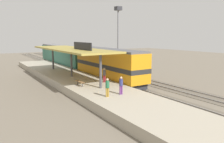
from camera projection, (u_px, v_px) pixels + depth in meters
The scene contains 12 objects.
ground_plane at pixel (113, 78), 33.75m from camera, with size 120.00×120.00×0.00m, color #706656.
track_near at pixel (101, 79), 32.69m from camera, with size 3.20×110.00×0.16m.
track_far at pixel (126, 76), 35.12m from camera, with size 3.20×110.00×0.16m.
platform at pixel (72, 80), 30.20m from camera, with size 6.00×44.00×0.90m, color #A89E89.
station_canopy at pixel (71, 50), 29.46m from camera, with size 5.20×18.00×4.70m.
platform_bench at pixel (80, 82), 24.48m from camera, with size 0.44×1.70×0.50m.
locomotive at pixel (108, 65), 30.68m from camera, with size 2.93×14.43×4.44m.
passenger_carriage_single at pixel (63, 55), 45.70m from camera, with size 2.90×20.00×4.24m.
light_mast at pixel (118, 25), 41.47m from camera, with size 1.10×1.10×11.70m.
person_waiting at pixel (104, 74), 26.20m from camera, with size 0.34×0.34×1.71m.
person_walking at pixel (121, 85), 20.76m from camera, with size 0.34×0.34×1.71m.
person_boarding at pixel (107, 87), 19.94m from camera, with size 0.34×0.34×1.71m.
Camera 1 is at (-15.82, -27.96, 6.41)m, focal length 35.51 mm.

